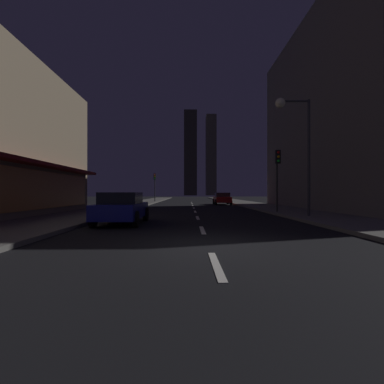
{
  "coord_description": "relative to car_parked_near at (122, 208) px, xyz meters",
  "views": [
    {
      "loc": [
        -0.56,
        -7.51,
        1.43
      ],
      "look_at": [
        0.0,
        29.37,
        1.54
      ],
      "focal_mm": 26.2,
      "sensor_mm": 36.0,
      "label": 1
    }
  ],
  "objects": [
    {
      "name": "sidewalk_right",
      "position": [
        10.6,
        26.54,
        -0.67
      ],
      "size": [
        4.0,
        76.0,
        0.15
      ],
      "primitive_type": "cube",
      "color": "#605E59",
      "rests_on": "ground"
    },
    {
      "name": "car_parked_far",
      "position": [
        7.2,
        20.84,
        0.0
      ],
      "size": [
        1.98,
        4.24,
        1.45
      ],
      "color": "#B21919",
      "rests_on": "ground"
    },
    {
      "name": "traffic_light_far_left",
      "position": [
        -1.9,
        28.96,
        2.45
      ],
      "size": [
        0.32,
        0.48,
        4.2
      ],
      "color": "#2D2D2D",
      "rests_on": "sidewalk_left"
    },
    {
      "name": "ground_plane",
      "position": [
        3.6,
        26.54,
        -0.79
      ],
      "size": [
        78.0,
        136.0,
        0.1
      ],
      "primitive_type": "cube",
      "color": "black"
    },
    {
      "name": "skyscraper_distant_tall",
      "position": [
        4.51,
        140.94,
        22.53
      ],
      "size": [
        7.03,
        5.78,
        46.55
      ],
      "primitive_type": "cube",
      "color": "#3A372B",
      "rests_on": "ground"
    },
    {
      "name": "fire_hydrant_far_left",
      "position": [
        -2.3,
        14.75,
        -0.29
      ],
      "size": [
        0.42,
        0.3,
        0.65
      ],
      "color": "gold",
      "rests_on": "sidewalk_left"
    },
    {
      "name": "building_apartment_right",
      "position": [
        18.1,
        10.54,
        7.17
      ],
      "size": [
        11.0,
        20.0,
        15.83
      ],
      "primitive_type": "cube",
      "color": "slate",
      "rests_on": "ground"
    },
    {
      "name": "lane_marking_center",
      "position": [
        3.6,
        10.74,
        -0.73
      ],
      "size": [
        0.16,
        38.6,
        0.01
      ],
      "color": "silver",
      "rests_on": "ground"
    },
    {
      "name": "car_parked_near",
      "position": [
        0.0,
        0.0,
        0.0
      ],
      "size": [
        1.98,
        4.24,
        1.45
      ],
      "color": "navy",
      "rests_on": "ground"
    },
    {
      "name": "sidewalk_left",
      "position": [
        -3.4,
        26.54,
        -0.67
      ],
      "size": [
        4.0,
        76.0,
        0.15
      ],
      "primitive_type": "cube",
      "color": "#605E59",
      "rests_on": "ground"
    },
    {
      "name": "street_lamp_right",
      "position": [
        8.98,
        2.55,
        4.33
      ],
      "size": [
        1.96,
        0.56,
        6.58
      ],
      "color": "#38383D",
      "rests_on": "sidewalk_right"
    },
    {
      "name": "traffic_light_near_right",
      "position": [
        9.1,
        5.81,
        2.45
      ],
      "size": [
        0.32,
        0.48,
        4.2
      ],
      "color": "#2D2D2D",
      "rests_on": "sidewalk_right"
    },
    {
      "name": "skyscraper_distant_mid",
      "position": [
        16.28,
        146.47,
        21.95
      ],
      "size": [
        5.6,
        8.76,
        45.39
      ],
      "primitive_type": "cube",
      "color": "brown",
      "rests_on": "ground"
    }
  ]
}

